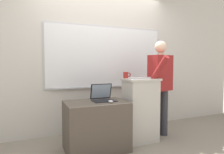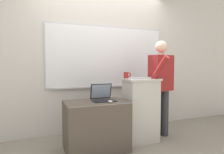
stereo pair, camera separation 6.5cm
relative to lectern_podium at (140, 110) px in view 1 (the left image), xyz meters
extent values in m
cube|color=beige|center=(-0.39, 0.80, 0.87)|extent=(6.40, 0.12, 2.75)
cube|color=#B7B7BC|center=(-0.28, 0.73, 0.86)|extent=(2.24, 0.02, 1.12)
cube|color=white|center=(-0.28, 0.72, 0.86)|extent=(2.19, 0.02, 1.07)
cube|color=#B7B7BC|center=(-0.28, 0.71, 0.31)|extent=(1.97, 0.04, 0.02)
cube|color=#BCB7AD|center=(0.00, 0.00, -0.02)|extent=(0.49, 0.37, 0.97)
cube|color=#BCB7AD|center=(0.00, 0.00, 0.48)|extent=(0.53, 0.41, 0.03)
cube|color=#4C4238|center=(-0.76, -0.06, -0.15)|extent=(0.86, 0.58, 0.69)
cylinder|color=#333338|center=(0.29, 0.01, -0.11)|extent=(0.13, 0.13, 0.78)
cylinder|color=#333338|center=(0.51, 0.07, -0.11)|extent=(0.13, 0.13, 0.78)
cube|color=maroon|center=(0.40, 0.04, 0.57)|extent=(0.44, 0.31, 0.59)
cylinder|color=beige|center=(0.40, 0.04, 0.89)|extent=(0.09, 0.09, 0.04)
sphere|color=beige|center=(0.40, 0.04, 1.01)|extent=(0.20, 0.20, 0.20)
cylinder|color=maroon|center=(0.18, -0.19, 0.61)|extent=(0.18, 0.42, 0.49)
cylinder|color=maroon|center=(0.62, 0.09, 0.55)|extent=(0.08, 0.08, 0.56)
cube|color=black|center=(-0.64, -0.07, 0.20)|extent=(0.33, 0.21, 0.01)
cube|color=black|center=(-0.64, 0.06, 0.32)|extent=(0.32, 0.08, 0.23)
cube|color=#8C9EB2|center=(-0.64, 0.06, 0.32)|extent=(0.29, 0.06, 0.20)
cube|color=silver|center=(-0.02, -0.05, 0.51)|extent=(0.39, 0.11, 0.02)
ellipsoid|color=silver|center=(-0.60, -0.21, 0.21)|extent=(0.06, 0.10, 0.03)
cylinder|color=maroon|center=(-0.20, 0.14, 0.55)|extent=(0.08, 0.08, 0.10)
torus|color=maroon|center=(-0.14, 0.14, 0.55)|extent=(0.07, 0.02, 0.07)
camera|label=1|loc=(-1.62, -2.71, 0.71)|focal=32.00mm
camera|label=2|loc=(-1.56, -2.73, 0.71)|focal=32.00mm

